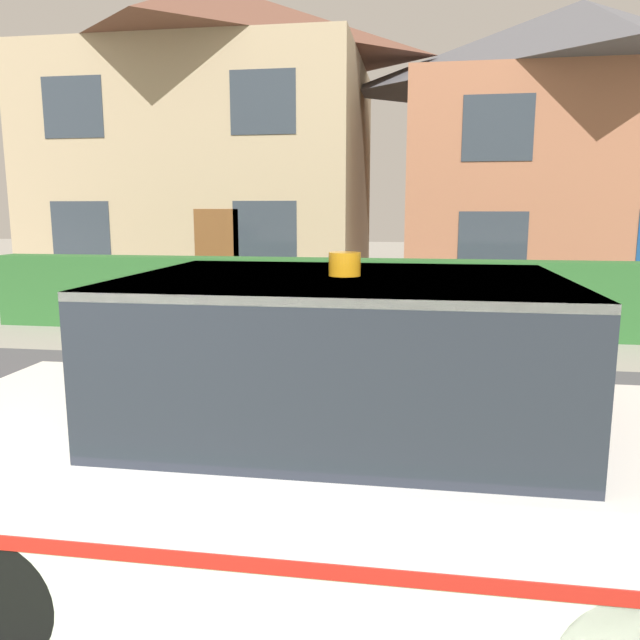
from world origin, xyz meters
name	(u,v)px	position (x,y,z in m)	size (l,w,h in m)	color
road_strip	(206,439)	(0.00, 4.33, 0.01)	(28.00, 6.30, 0.01)	#4C4C51
garden_hedge	(388,297)	(1.39, 9.56, 0.63)	(14.12, 0.54, 1.27)	#2D662D
police_car	(328,446)	(1.43, 2.29, 0.82)	(4.45, 1.84, 1.86)	black
house_left	(214,138)	(-3.52, 15.42, 3.94)	(8.13, 6.66, 7.74)	tan
house_right	(574,148)	(5.60, 15.79, 3.58)	(8.45, 6.98, 7.01)	#A86B4C
wheelie_bin	(598,301)	(4.95, 10.33, 0.54)	(0.68, 0.65, 1.07)	#23662D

